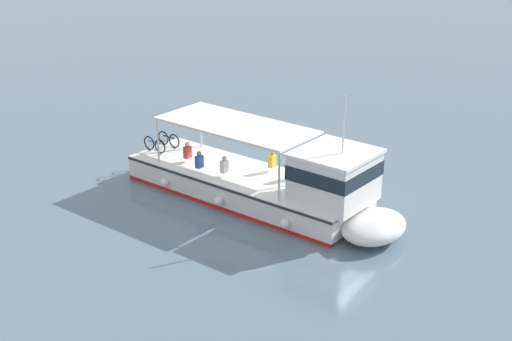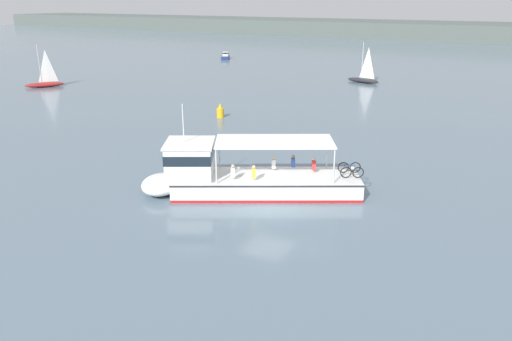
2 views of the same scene
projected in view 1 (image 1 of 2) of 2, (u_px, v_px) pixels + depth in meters
ground_plane at (274, 183)px, 32.32m from camera, size 400.00×400.00×0.00m
ferry_main at (275, 185)px, 29.46m from camera, size 12.45×9.28×5.32m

